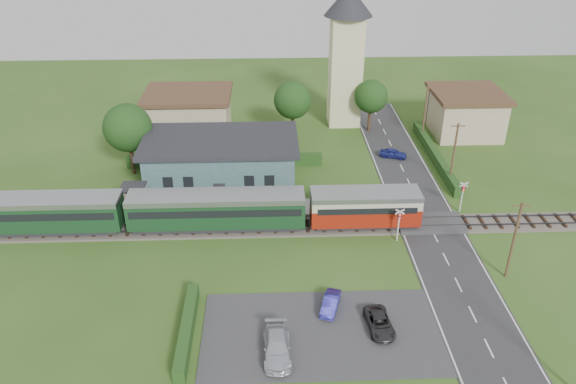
{
  "coord_description": "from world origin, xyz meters",
  "views": [
    {
      "loc": [
        -4.98,
        -42.17,
        28.28
      ],
      "look_at": [
        -3.26,
        4.0,
        2.75
      ],
      "focal_mm": 35.0,
      "sensor_mm": 36.0,
      "label": 1
    }
  ],
  "objects_px": {
    "car_park_silver": "(277,347)",
    "crossing_signal_far": "(463,192)",
    "car_park_dark": "(379,323)",
    "crossing_signal_near": "(399,220)",
    "house_east": "(465,112)",
    "pedestrian_near": "(275,199)",
    "car_on_road": "(393,153)",
    "pedestrian_far": "(176,202)",
    "train": "(182,210)",
    "house_west": "(189,113)",
    "equipment_hut": "(134,198)",
    "church_tower": "(347,47)",
    "car_park_blue": "(331,303)",
    "station_building": "(221,161)"
  },
  "relations": [
    {
      "from": "car_on_road",
      "to": "house_east",
      "type": "bearing_deg",
      "value": -36.21
    },
    {
      "from": "station_building",
      "to": "pedestrian_far",
      "type": "distance_m",
      "value": 7.25
    },
    {
      "from": "pedestrian_near",
      "to": "pedestrian_far",
      "type": "distance_m",
      "value": 9.59
    },
    {
      "from": "car_on_road",
      "to": "car_park_blue",
      "type": "xyz_separation_m",
      "value": [
        -10.08,
        -26.33,
        0.01
      ]
    },
    {
      "from": "car_park_dark",
      "to": "station_building",
      "type": "bearing_deg",
      "value": 114.34
    },
    {
      "from": "car_on_road",
      "to": "church_tower",
      "type": "bearing_deg",
      "value": 41.46
    },
    {
      "from": "church_tower",
      "to": "house_east",
      "type": "height_order",
      "value": "church_tower"
    },
    {
      "from": "car_park_silver",
      "to": "crossing_signal_far",
      "type": "bearing_deg",
      "value": 44.1
    },
    {
      "from": "pedestrian_near",
      "to": "crossing_signal_near",
      "type": "bearing_deg",
      "value": 151.95
    },
    {
      "from": "pedestrian_near",
      "to": "equipment_hut",
      "type": "bearing_deg",
      "value": -1.34
    },
    {
      "from": "crossing_signal_near",
      "to": "car_park_blue",
      "type": "bearing_deg",
      "value": -127.43
    },
    {
      "from": "crossing_signal_far",
      "to": "car_park_dark",
      "type": "xyz_separation_m",
      "value": [
        -10.87,
        -16.16,
        -1.55
      ]
    },
    {
      "from": "house_east",
      "to": "pedestrian_far",
      "type": "relative_size",
      "value": 5.98
    },
    {
      "from": "house_east",
      "to": "pedestrian_near",
      "type": "height_order",
      "value": "house_east"
    },
    {
      "from": "equipment_hut",
      "to": "car_park_dark",
      "type": "height_order",
      "value": "equipment_hut"
    },
    {
      "from": "station_building",
      "to": "car_park_dark",
      "type": "bearing_deg",
      "value": -60.79
    },
    {
      "from": "station_building",
      "to": "car_on_road",
      "type": "xyz_separation_m",
      "value": [
        19.52,
        5.84,
        -2.11
      ]
    },
    {
      "from": "equipment_hut",
      "to": "pedestrian_near",
      "type": "height_order",
      "value": "equipment_hut"
    },
    {
      "from": "station_building",
      "to": "pedestrian_near",
      "type": "xyz_separation_m",
      "value": [
        5.47,
        -5.85,
        -1.32
      ]
    },
    {
      "from": "equipment_hut",
      "to": "car_park_blue",
      "type": "distance_m",
      "value": 22.84
    },
    {
      "from": "car_park_dark",
      "to": "crossing_signal_near",
      "type": "bearing_deg",
      "value": 67.22
    },
    {
      "from": "crossing_signal_near",
      "to": "crossing_signal_far",
      "type": "xyz_separation_m",
      "value": [
        7.2,
        4.8,
        0.0
      ]
    },
    {
      "from": "equipment_hut",
      "to": "house_east",
      "type": "relative_size",
      "value": 0.29
    },
    {
      "from": "car_on_road",
      "to": "car_park_dark",
      "type": "height_order",
      "value": "car_on_road"
    },
    {
      "from": "church_tower",
      "to": "car_on_road",
      "type": "xyz_separation_m",
      "value": [
        4.52,
        -11.17,
        -9.64
      ]
    },
    {
      "from": "equipment_hut",
      "to": "pedestrian_far",
      "type": "xyz_separation_m",
      "value": [
        3.88,
        0.02,
        -0.56
      ]
    },
    {
      "from": "car_on_road",
      "to": "pedestrian_near",
      "type": "relative_size",
      "value": 1.69
    },
    {
      "from": "car_park_dark",
      "to": "crossing_signal_far",
      "type": "bearing_deg",
      "value": 51.2
    },
    {
      "from": "pedestrian_near",
      "to": "pedestrian_far",
      "type": "xyz_separation_m",
      "value": [
        -9.59,
        0.08,
        -0.18
      ]
    },
    {
      "from": "car_park_blue",
      "to": "pedestrian_near",
      "type": "relative_size",
      "value": 1.69
    },
    {
      "from": "house_west",
      "to": "car_park_blue",
      "type": "height_order",
      "value": "house_west"
    },
    {
      "from": "train",
      "to": "house_west",
      "type": "height_order",
      "value": "house_west"
    },
    {
      "from": "car_park_blue",
      "to": "car_park_silver",
      "type": "bearing_deg",
      "value": -115.38
    },
    {
      "from": "station_building",
      "to": "house_east",
      "type": "relative_size",
      "value": 1.82
    },
    {
      "from": "crossing_signal_far",
      "to": "car_park_silver",
      "type": "distance_m",
      "value": 25.96
    },
    {
      "from": "equipment_hut",
      "to": "train",
      "type": "height_order",
      "value": "train"
    },
    {
      "from": "station_building",
      "to": "car_park_blue",
      "type": "bearing_deg",
      "value": -65.27
    },
    {
      "from": "house_west",
      "to": "house_east",
      "type": "bearing_deg",
      "value": -1.64
    },
    {
      "from": "church_tower",
      "to": "car_park_silver",
      "type": "xyz_separation_m",
      "value": [
        -9.68,
        -41.99,
        -9.5
      ]
    },
    {
      "from": "house_east",
      "to": "crossing_signal_far",
      "type": "bearing_deg",
      "value": -108.08
    },
    {
      "from": "car_park_dark",
      "to": "train",
      "type": "bearing_deg",
      "value": 133.97
    },
    {
      "from": "car_park_dark",
      "to": "pedestrian_far",
      "type": "distance_m",
      "value": 23.94
    },
    {
      "from": "crossing_signal_far",
      "to": "car_park_dark",
      "type": "relative_size",
      "value": 0.9
    },
    {
      "from": "equipment_hut",
      "to": "car_on_road",
      "type": "relative_size",
      "value": 0.82
    },
    {
      "from": "car_park_dark",
      "to": "pedestrian_far",
      "type": "xyz_separation_m",
      "value": [
        -16.85,
        17.0,
        0.6
      ]
    },
    {
      "from": "crossing_signal_far",
      "to": "station_building",
      "type": "bearing_deg",
      "value": 164.37
    },
    {
      "from": "car_park_silver",
      "to": "pedestrian_far",
      "type": "relative_size",
      "value": 3.03
    },
    {
      "from": "church_tower",
      "to": "car_park_silver",
      "type": "bearing_deg",
      "value": -102.99
    },
    {
      "from": "equipment_hut",
      "to": "pedestrian_far",
      "type": "bearing_deg",
      "value": 0.36
    },
    {
      "from": "station_building",
      "to": "house_west",
      "type": "distance_m",
      "value": 14.87
    }
  ]
}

